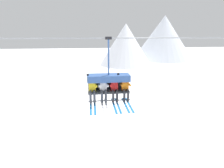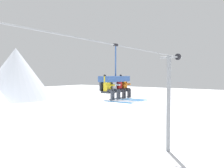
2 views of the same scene
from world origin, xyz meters
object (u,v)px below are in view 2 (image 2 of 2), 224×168
object	(u,v)px
skier_red	(121,87)
skier_orange	(126,87)
chairlift_chair	(115,81)
lift_tower_far	(169,101)
skier_yellow	(109,88)
skier_white	(115,88)

from	to	relation	value
skier_red	skier_orange	size ratio (longest dim) A/B	1.00
chairlift_chair	skier_orange	xyz separation A→B (m)	(0.77, -0.22, -0.31)
lift_tower_far	skier_yellow	size ratio (longest dim) A/B	5.14
skier_yellow	skier_white	bearing A→B (deg)	-0.76
skier_yellow	skier_orange	bearing A→B (deg)	-0.25
lift_tower_far	skier_white	size ratio (longest dim) A/B	5.14
chairlift_chair	lift_tower_far	bearing A→B (deg)	4.36
chairlift_chair	skier_yellow	bearing A→B (deg)	-164.50
skier_orange	skier_red	bearing A→B (deg)	179.23
lift_tower_far	skier_white	world-z (taller)	lift_tower_far
chairlift_chair	skier_white	size ratio (longest dim) A/B	1.67
skier_red	skier_orange	xyz separation A→B (m)	(0.51, -0.01, -0.02)
skier_red	skier_orange	bearing A→B (deg)	-0.77
skier_yellow	skier_white	size ratio (longest dim) A/B	1.00
skier_white	skier_orange	size ratio (longest dim) A/B	1.00
chairlift_chair	skier_orange	bearing A→B (deg)	-16.03
lift_tower_far	skier_orange	xyz separation A→B (m)	(-8.53, -0.93, 1.70)
skier_yellow	skier_red	xyz separation A→B (m)	(1.03, 0.00, 0.00)
skier_white	skier_red	bearing A→B (deg)	0.76
chairlift_chair	skier_yellow	size ratio (longest dim) A/B	1.67
skier_orange	lift_tower_far	bearing A→B (deg)	6.22
lift_tower_far	chairlift_chair	distance (m)	9.54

